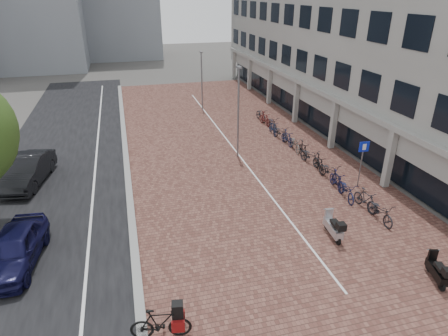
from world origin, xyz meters
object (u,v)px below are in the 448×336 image
at_px(car_dark, 28,170).
at_px(hero_bike, 161,323).
at_px(scooter_front, 333,226).
at_px(parking_sign, 362,157).
at_px(scooter_mid, 437,269).
at_px(car_navy, 14,249).

height_order(car_dark, hero_bike, car_dark).
relative_size(scooter_front, parking_sign, 0.61).
xyz_separation_m(car_dark, scooter_mid, (16.34, -12.82, -0.27)).
height_order(scooter_front, scooter_mid, scooter_front).
relative_size(scooter_mid, parking_sign, 0.56).
xyz_separation_m(hero_bike, scooter_mid, (10.33, -0.06, -0.08)).
relative_size(hero_bike, parking_sign, 0.74).
bearing_deg(parking_sign, scooter_mid, -96.17).
height_order(scooter_front, parking_sign, parking_sign).
height_order(car_navy, hero_bike, car_navy).
xyz_separation_m(scooter_front, parking_sign, (3.82, 3.95, 1.28)).
distance_m(car_dark, parking_sign, 18.63).
distance_m(hero_bike, parking_sign, 14.03).
bearing_deg(parking_sign, hero_bike, -142.71).
bearing_deg(car_navy, scooter_front, -0.19).
height_order(hero_bike, scooter_front, hero_bike).
xyz_separation_m(hero_bike, scooter_front, (8.00, 3.51, -0.04)).
relative_size(car_navy, car_dark, 0.92).
bearing_deg(hero_bike, scooter_front, -56.52).
height_order(car_dark, scooter_mid, car_dark).
xyz_separation_m(car_dark, scooter_front, (14.02, -9.24, -0.22)).
distance_m(car_dark, scooter_front, 16.79).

